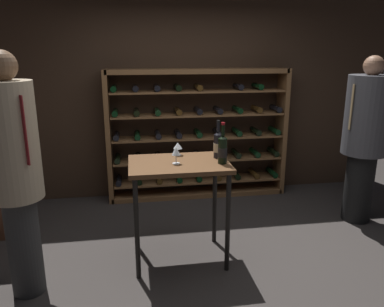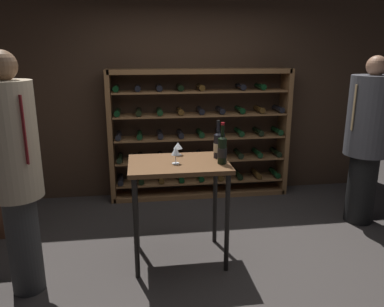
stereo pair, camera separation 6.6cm
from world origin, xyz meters
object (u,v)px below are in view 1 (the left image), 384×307
object	(u,v)px
wine_bottle_red_label	(223,149)
wine_glass_stemmed_left	(178,146)
person_host_in_suit	(14,167)
person_guest_khaki	(365,134)
wine_rack	(197,135)
tasting_table	(179,176)
wine_glass_stemmed_right	(176,152)
wine_bottle_black_capsule	(218,145)

from	to	relation	value
wine_bottle_red_label	wine_glass_stemmed_left	xyz separation A→B (m)	(-0.36, 0.33, -0.04)
person_host_in_suit	person_guest_khaki	size ratio (longest dim) A/B	1.03
wine_rack	wine_bottle_red_label	size ratio (longest dim) A/B	6.47
tasting_table	person_host_in_suit	distance (m)	1.37
person_host_in_suit	wine_bottle_red_label	bearing A→B (deg)	51.60
wine_glass_stemmed_right	wine_glass_stemmed_left	world-z (taller)	wine_glass_stemmed_right
wine_rack	person_guest_khaki	bearing A→B (deg)	-31.83
wine_bottle_black_capsule	wine_glass_stemmed_right	size ratio (longest dim) A/B	2.29
wine_rack	wine_bottle_black_capsule	size ratio (longest dim) A/B	6.75
person_host_in_suit	wine_bottle_red_label	distance (m)	1.70
tasting_table	wine_bottle_black_capsule	world-z (taller)	wine_bottle_black_capsule
tasting_table	wine_glass_stemmed_right	world-z (taller)	wine_glass_stemmed_right
wine_bottle_black_capsule	wine_glass_stemmed_left	size ratio (longest dim) A/B	2.84
wine_rack	wine_glass_stemmed_left	world-z (taller)	wine_rack
person_guest_khaki	wine_glass_stemmed_right	bearing A→B (deg)	118.00
wine_bottle_black_capsule	wine_glass_stemmed_right	bearing A→B (deg)	-162.06
person_guest_khaki	wine_glass_stemmed_left	xyz separation A→B (m)	(-2.16, -0.30, 0.02)
wine_rack	wine_bottle_black_capsule	xyz separation A→B (m)	(-0.07, -1.52, 0.25)
wine_rack	person_host_in_suit	xyz separation A→B (m)	(-1.76, -1.92, 0.24)
tasting_table	wine_bottle_red_label	distance (m)	0.48
wine_bottle_black_capsule	person_host_in_suit	bearing A→B (deg)	-166.79
wine_glass_stemmed_right	wine_bottle_red_label	bearing A→B (deg)	-7.40
wine_bottle_black_capsule	wine_glass_stemmed_right	world-z (taller)	wine_bottle_black_capsule
wine_rack	person_host_in_suit	world-z (taller)	person_host_in_suit
wine_bottle_black_capsule	person_guest_khaki	bearing A→B (deg)	13.88
wine_rack	wine_glass_stemmed_left	distance (m)	1.45
wine_glass_stemmed_right	tasting_table	bearing A→B (deg)	57.06
person_guest_khaki	person_host_in_suit	bearing A→B (deg)	116.91
wine_bottle_red_label	wine_glass_stemmed_right	size ratio (longest dim) A/B	2.39
tasting_table	person_host_in_suit	bearing A→B (deg)	-166.70
tasting_table	wine_glass_stemmed_left	bearing A→B (deg)	84.94
wine_glass_stemmed_left	wine_bottle_black_capsule	bearing A→B (deg)	-22.33
tasting_table	wine_bottle_red_label	size ratio (longest dim) A/B	2.62
person_host_in_suit	person_guest_khaki	distance (m)	3.59
wine_bottle_black_capsule	wine_glass_stemmed_left	xyz separation A→B (m)	(-0.36, 0.15, -0.04)
wine_rack	wine_bottle_black_capsule	distance (m)	1.54
tasting_table	wine_glass_stemmed_right	xyz separation A→B (m)	(-0.03, -0.05, 0.25)
wine_glass_stemmed_right	person_host_in_suit	bearing A→B (deg)	-168.35
tasting_table	wine_glass_stemmed_left	distance (m)	0.33
wine_bottle_black_capsule	wine_rack	bearing A→B (deg)	87.28
wine_bottle_red_label	wine_bottle_black_capsule	bearing A→B (deg)	89.94
person_guest_khaki	wine_bottle_red_label	xyz separation A→B (m)	(-1.80, -0.63, 0.06)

